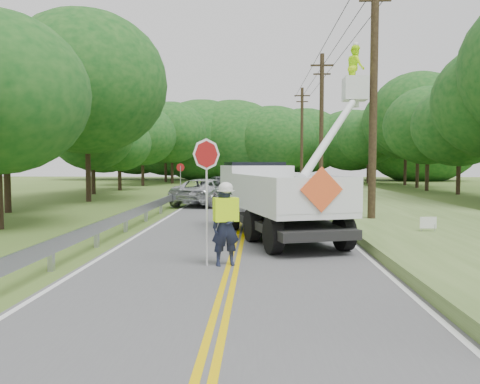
{
  "coord_description": "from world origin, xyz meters",
  "views": [
    {
      "loc": [
        0.61,
        -9.38,
        2.48
      ],
      "look_at": [
        0.0,
        6.0,
        1.5
      ],
      "focal_mm": 35.22,
      "sensor_mm": 36.0,
      "label": 1
    }
  ],
  "objects": [
    {
      "name": "treeline_right",
      "position": [
        15.85,
        25.72,
        6.41
      ],
      "size": [
        12.21,
        51.59,
        12.31
      ],
      "color": "#332319",
      "rests_on": "ground"
    },
    {
      "name": "tall_grass_verge",
      "position": [
        7.1,
        14.0,
        0.15
      ],
      "size": [
        7.0,
        96.0,
        0.3
      ],
      "primitive_type": "cube",
      "color": "#4C662D",
      "rests_on": "ground"
    },
    {
      "name": "yard_sign",
      "position": [
        5.96,
        5.57,
        0.54
      ],
      "size": [
        0.52,
        0.06,
        0.76
      ],
      "color": "white",
      "rests_on": "ground"
    },
    {
      "name": "road",
      "position": [
        0.0,
        14.0,
        0.01
      ],
      "size": [
        7.2,
        96.0,
        0.03
      ],
      "color": "#535356",
      "rests_on": "ground"
    },
    {
      "name": "ground",
      "position": [
        0.0,
        0.0,
        0.0
      ],
      "size": [
        140.0,
        140.0,
        0.0
      ],
      "primitive_type": "plane",
      "color": "#37521B",
      "rests_on": "ground"
    },
    {
      "name": "stop_sign_permanent",
      "position": [
        -4.15,
        19.06,
        1.59
      ],
      "size": [
        0.48,
        0.22,
        2.41
      ],
      "color": "#9FA4A8",
      "rests_on": "ground"
    },
    {
      "name": "guardrail",
      "position": [
        -4.02,
        14.91,
        0.55
      ],
      "size": [
        0.18,
        48.0,
        0.77
      ],
      "color": "#9FA4A8",
      "rests_on": "ground"
    },
    {
      "name": "utility_poles",
      "position": [
        5.0,
        17.02,
        5.27
      ],
      "size": [
        1.6,
        43.3,
        10.0
      ],
      "color": "black",
      "rests_on": "ground"
    },
    {
      "name": "flagger",
      "position": [
        -0.18,
        1.68,
        1.09
      ],
      "size": [
        1.13,
        0.64,
        3.01
      ],
      "color": "#191E33",
      "rests_on": "road"
    },
    {
      "name": "suv_silver",
      "position": [
        -2.39,
        17.53,
        0.77
      ],
      "size": [
        3.95,
        5.91,
        1.51
      ],
      "primitive_type": "imported",
      "rotation": [
        0.0,
        0.0,
        2.85
      ],
      "color": "#BABDC2",
      "rests_on": "road"
    },
    {
      "name": "bucket_truck",
      "position": [
        1.21,
        7.04,
        1.58
      ],
      "size": [
        5.63,
        7.44,
        6.9
      ],
      "color": "black",
      "rests_on": "road"
    },
    {
      "name": "suv_darkgrey",
      "position": [
        -2.14,
        24.02,
        0.75
      ],
      "size": [
        3.58,
        5.43,
        1.46
      ],
      "primitive_type": "imported",
      "rotation": [
        0.0,
        0.0,
        3.47
      ],
      "color": "#34383C",
      "rests_on": "road"
    },
    {
      "name": "treeline_left",
      "position": [
        -10.46,
        26.97,
        5.8
      ],
      "size": [
        10.15,
        54.87,
        11.75
      ],
      "color": "#332319",
      "rests_on": "ground"
    },
    {
      "name": "treeline_horizon",
      "position": [
        0.52,
        56.08,
        5.5
      ],
      "size": [
        57.12,
        14.63,
        11.89
      ],
      "color": "#104616",
      "rests_on": "ground"
    }
  ]
}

